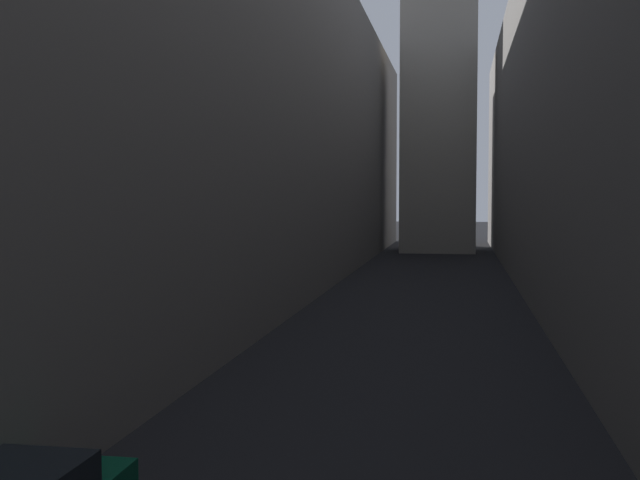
% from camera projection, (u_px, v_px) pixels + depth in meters
% --- Properties ---
extents(ground_plane, '(264.00, 264.00, 0.00)m').
position_uv_depth(ground_plane, '(419.00, 302.00, 41.71)').
color(ground_plane, black).
extents(building_block_left, '(14.22, 108.00, 20.28)m').
position_uv_depth(building_block_left, '(199.00, 115.00, 45.28)').
color(building_block_left, slate).
rests_on(building_block_left, ground).
extents(building_block_right, '(10.21, 108.00, 20.11)m').
position_uv_depth(building_block_right, '(628.00, 109.00, 41.31)').
color(building_block_right, slate).
rests_on(building_block_right, ground).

